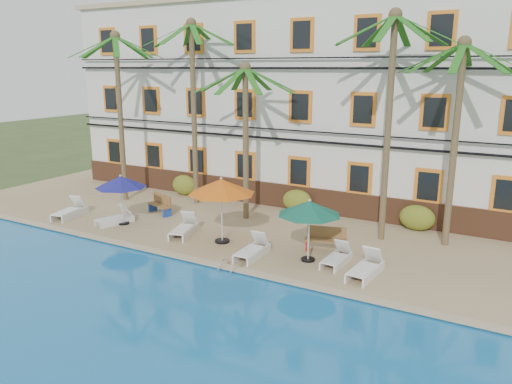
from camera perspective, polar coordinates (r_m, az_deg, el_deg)
The scene contains 25 objects.
ground at distance 19.65m, azimuth -7.78°, elevation -7.07°, with size 100.00×100.00×0.00m, color #384C23.
pool_deck at distance 23.56m, azimuth -0.47°, elevation -3.00°, with size 30.00×12.00×0.25m, color tan.
swimming_pool at distance 15.18m, azimuth -24.39°, elevation -14.54°, with size 26.00×12.00×0.20m, color #1669AB.
pool_coping at distance 18.90m, azimuth -9.46°, elevation -7.11°, with size 30.00×0.35×0.06m, color tan.
hotel_building at distance 27.00m, azimuth 4.85°, elevation 10.50°, with size 25.40×6.44×10.22m.
palm_a at distance 26.44m, azimuth -15.39°, elevation 10.70°, with size 4.55×4.55×8.53m.
palm_b at distance 25.00m, azimuth -7.20°, elevation 11.61°, with size 4.55×4.55×9.07m.
palm_c at distance 22.24m, azimuth -1.20°, elevation 8.42°, with size 4.55×4.55×7.04m.
palm_d at distance 19.97m, azimuth 15.07°, elevation 10.40°, with size 4.55×4.55×8.92m.
palm_e at distance 20.08m, azimuth 22.03°, elevation 8.22°, with size 4.55×4.55×7.90m.
shrub_left at distance 27.43m, azimuth -8.15°, elevation 0.79°, with size 1.50×0.90×1.10m, color #1B5017.
shrub_mid at distance 24.04m, azimuth 4.75°, elevation -1.02°, with size 1.50×0.90×1.10m, color #1B5017.
shrub_right at distance 22.40m, azimuth 17.94°, elevation -2.82°, with size 1.50×0.90×1.10m, color #1B5017.
umbrella_blue at distance 22.58m, azimuth -15.20°, elevation 1.10°, with size 2.25×2.25×2.25m.
umbrella_red at distance 19.44m, azimuth -3.99°, elevation 0.59°, with size 2.66×2.66×2.66m.
umbrella_green at distance 17.69m, azimuth 6.11°, elevation -1.87°, with size 2.30×2.30×2.30m.
lounger_a at distance 24.81m, azimuth -20.46°, elevation -2.02°, with size 1.06×2.02×0.91m.
lounger_b at distance 23.14m, azimuth -15.79°, elevation -2.88°, with size 1.07×1.77×0.79m.
lounger_c at distance 21.01m, azimuth -8.18°, elevation -4.10°, with size 1.17×2.01×0.90m.
lounger_d at distance 18.47m, azimuth -0.38°, elevation -6.59°, with size 0.69×1.84×0.86m.
lounger_e at distance 18.04m, azimuth 9.23°, elevation -7.37°, with size 0.66×1.69×0.79m.
lounger_f at distance 17.25m, azimuth 12.43°, elevation -8.44°, with size 0.82×1.93×0.89m.
bench_left at distance 24.14m, azimuth -10.79°, elevation -1.36°, with size 1.57×0.93×0.93m.
bench_right at distance 19.20m, azimuth 7.87°, elevation -5.30°, with size 1.57×0.85×0.93m.
pool_ladder at distance 17.44m, azimuth -3.02°, elevation -8.88°, with size 0.54×0.74×0.74m.
Camera 1 is at (11.19, -14.54, 7.06)m, focal length 35.00 mm.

